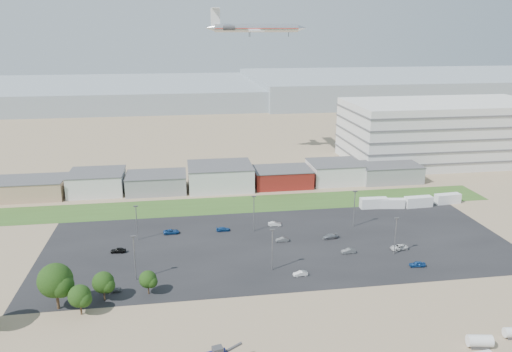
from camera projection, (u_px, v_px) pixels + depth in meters
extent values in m
plane|color=#8E7A5A|center=(275.00, 282.00, 109.91)|extent=(700.00, 700.00, 0.00)
cube|color=black|center=(279.00, 244.00, 129.60)|extent=(120.00, 50.00, 0.01)
cube|color=#365620|center=(244.00, 204.00, 159.21)|extent=(160.00, 16.00, 0.02)
cube|color=silver|center=(442.00, 131.00, 209.67)|extent=(80.00, 40.00, 25.00)
imported|color=silver|center=(399.00, 247.00, 126.22)|extent=(4.72, 2.62, 1.25)
imported|color=#595B5E|center=(348.00, 251.00, 124.12)|extent=(3.66, 1.38, 1.19)
imported|color=navy|center=(417.00, 264.00, 117.12)|extent=(3.86, 1.84, 1.27)
imported|color=black|center=(118.00, 250.00, 124.46)|extent=(3.89, 1.88, 1.28)
imported|color=navy|center=(223.00, 229.00, 137.89)|extent=(3.89, 1.65, 1.12)
imported|color=#595B5E|center=(282.00, 240.00, 131.00)|extent=(3.44, 1.22, 1.13)
imported|color=navy|center=(171.00, 232.00, 136.03)|extent=(4.46, 2.25, 1.21)
imported|color=#595B5E|center=(112.00, 289.00, 105.87)|extent=(3.85, 1.57, 1.12)
imported|color=silver|center=(275.00, 224.00, 141.45)|extent=(3.83, 1.72, 1.22)
imported|color=#A5A5AA|center=(330.00, 236.00, 132.88)|extent=(4.38, 2.18, 1.22)
imported|color=silver|center=(300.00, 274.00, 112.76)|extent=(3.41, 1.41, 1.10)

